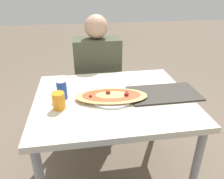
{
  "coord_description": "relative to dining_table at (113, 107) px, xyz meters",
  "views": [
    {
      "loc": [
        -0.21,
        -1.27,
        1.44
      ],
      "look_at": [
        -0.01,
        -0.01,
        0.79
      ],
      "focal_mm": 35.0,
      "sensor_mm": 36.0,
      "label": 1
    }
  ],
  "objects": [
    {
      "name": "person_seated",
      "position": [
        -0.04,
        0.65,
        0.04
      ],
      "size": [
        0.43,
        0.25,
        1.18
      ],
      "rotation": [
        0.0,
        0.0,
        3.14
      ],
      "color": "#2D2D38",
      "rests_on": "ground_plane"
    },
    {
      "name": "drink_glass",
      "position": [
        -0.35,
        -0.09,
        0.13
      ],
      "size": [
        0.08,
        0.08,
        0.11
      ],
      "color": "orange",
      "rests_on": "dining_table"
    },
    {
      "name": "pizza_main",
      "position": [
        -0.01,
        -0.03,
        0.1
      ],
      "size": [
        0.49,
        0.27,
        0.06
      ],
      "color": "white",
      "rests_on": "dining_table"
    },
    {
      "name": "ground_plane",
      "position": [
        0.0,
        0.0,
        -0.65
      ],
      "size": [
        14.0,
        14.0,
        0.0
      ],
      "primitive_type": "plane",
      "color": "#6B5B4C"
    },
    {
      "name": "chair_far_seated",
      "position": [
        -0.04,
        0.76,
        -0.16
      ],
      "size": [
        0.4,
        0.4,
        0.86
      ],
      "rotation": [
        0.0,
        0.0,
        3.14
      ],
      "color": "#2D3851",
      "rests_on": "ground_plane"
    },
    {
      "name": "serving_tray",
      "position": [
        0.35,
        -0.02,
        0.09
      ],
      "size": [
        0.48,
        0.27,
        0.01
      ],
      "color": "#332D28",
      "rests_on": "dining_table"
    },
    {
      "name": "dining_table",
      "position": [
        0.0,
        0.0,
        0.0
      ],
      "size": [
        1.04,
        0.86,
        0.73
      ],
      "color": "beige",
      "rests_on": "ground_plane"
    },
    {
      "name": "soda_can",
      "position": [
        -0.33,
        0.03,
        0.14
      ],
      "size": [
        0.07,
        0.07,
        0.12
      ],
      "color": "#1E47B2",
      "rests_on": "dining_table"
    }
  ]
}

